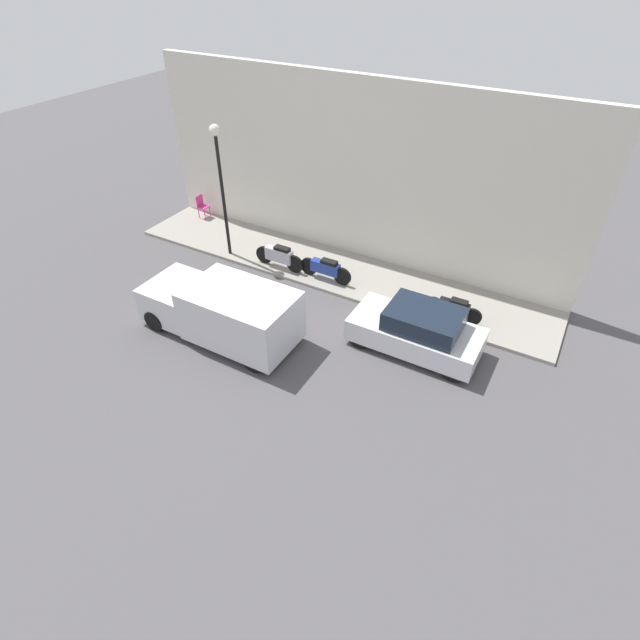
{
  "coord_description": "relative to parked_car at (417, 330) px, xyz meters",
  "views": [
    {
      "loc": [
        -9.3,
        -7.47,
        9.94
      ],
      "look_at": [
        1.15,
        -1.52,
        0.6
      ],
      "focal_mm": 28.0,
      "sensor_mm": 36.0,
      "label": 1
    }
  ],
  "objects": [
    {
      "name": "ground_plane",
      "position": [
        -2.03,
        4.32,
        -0.7
      ],
      "size": [
        60.0,
        60.0,
        0.0
      ],
      "primitive_type": "plane",
      "color": "#514F51"
    },
    {
      "name": "sidewalk",
      "position": [
        2.64,
        4.32,
        -0.64
      ],
      "size": [
        2.79,
        16.28,
        0.11
      ],
      "color": "gray",
      "rests_on": "ground_plane"
    },
    {
      "name": "building_facade",
      "position": [
        4.19,
        4.32,
        2.54
      ],
      "size": [
        0.3,
        16.28,
        6.47
      ],
      "color": "silver",
      "rests_on": "ground_plane"
    },
    {
      "name": "parked_car",
      "position": [
        0.0,
        0.0,
        0.0
      ],
      "size": [
        1.75,
        3.86,
        1.46
      ],
      "color": "silver",
      "rests_on": "ground_plane"
    },
    {
      "name": "delivery_van",
      "position": [
        -2.29,
        5.45,
        0.22
      ],
      "size": [
        2.04,
        4.99,
        1.8
      ],
      "color": "silver",
      "rests_on": "ground_plane"
    },
    {
      "name": "motorcycle_black",
      "position": [
        1.9,
        -0.53,
        -0.19
      ],
      "size": [
        0.3,
        1.84,
        0.72
      ],
      "color": "black",
      "rests_on": "sidewalk"
    },
    {
      "name": "motorcycle_blue",
      "position": [
        1.85,
        4.13,
        -0.14
      ],
      "size": [
        0.3,
        2.02,
        0.81
      ],
      "color": "navy",
      "rests_on": "sidewalk"
    },
    {
      "name": "scooter_silver",
      "position": [
        1.71,
        6.0,
        -0.11
      ],
      "size": [
        0.3,
        2.02,
        0.89
      ],
      "color": "#B7B7BF",
      "rests_on": "sidewalk"
    },
    {
      "name": "streetlamp",
      "position": [
        1.63,
        8.26,
        2.82
      ],
      "size": [
        0.39,
        0.39,
        4.87
      ],
      "color": "black",
      "rests_on": "sidewalk"
    },
    {
      "name": "cafe_chair",
      "position": [
        3.57,
        11.22,
        -0.03
      ],
      "size": [
        0.4,
        0.4,
        0.97
      ],
      "color": "#D8338C",
      "rests_on": "sidewalk"
    }
  ]
}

